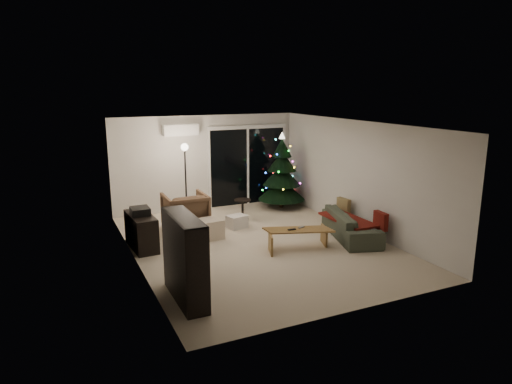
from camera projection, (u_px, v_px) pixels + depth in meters
room at (249, 182)px, 10.86m from camera, size 6.50×7.51×2.60m
bookshelf at (174, 260)px, 6.90m from camera, size 0.78×1.38×1.34m
media_cabinet at (141, 231)px, 9.28m from camera, size 0.49×1.15×0.71m
stereo at (140, 211)px, 9.19m from camera, size 0.36×0.42×0.15m
armchair at (185, 212)px, 10.42m from camera, size 0.94×0.97×0.87m
ottoman at (211, 229)px, 9.91m from camera, size 0.53×0.53×0.43m
cardboard_box_a at (187, 242)px, 9.25m from camera, size 0.44×0.36×0.29m
cardboard_box_b at (237, 222)px, 10.64m from camera, size 0.50×0.42×0.30m
side_table at (243, 209)px, 11.29m from camera, size 0.48×0.48×0.51m
floor_lamp at (186, 184)px, 11.07m from camera, size 0.30×0.30×1.85m
sofa at (351, 225)px, 9.96m from camera, size 1.30×2.09×0.57m
sofa_throw at (348, 220)px, 9.89m from camera, size 0.61×1.41×0.05m
cushion_a at (344, 206)px, 10.59m from camera, size 0.14×0.38×0.38m
cushion_b at (381, 221)px, 9.44m from camera, size 0.14×0.38×0.38m
coffee_table at (298, 239)px, 9.27m from camera, size 1.39×0.87×0.42m
remote_a at (292, 229)px, 9.16m from camera, size 0.16×0.05×0.02m
remote_b at (301, 227)px, 9.31m from camera, size 0.16×0.09×0.02m
christmas_tree at (282, 170)px, 12.26m from camera, size 1.39×1.39×2.05m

